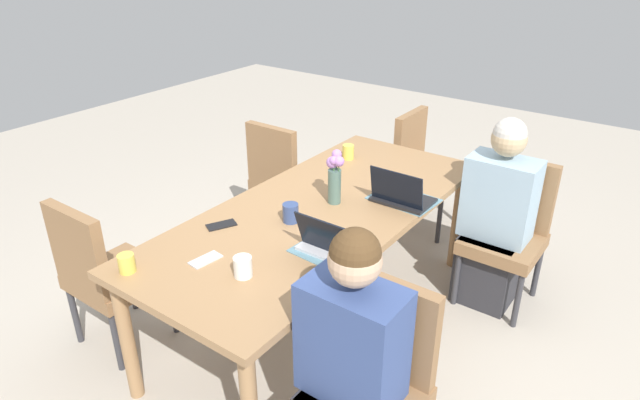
{
  "coord_description": "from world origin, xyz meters",
  "views": [
    {
      "loc": [
        2.18,
        1.58,
        2.13
      ],
      "look_at": [
        0.0,
        0.0,
        0.81
      ],
      "focal_mm": 30.98,
      "sensor_mm": 36.0,
      "label": 1
    }
  ],
  "objects_px": {
    "coffee_mug_centre_left": "(348,152)",
    "chair_far_left_mid": "(509,226)",
    "phone_black": "(221,225)",
    "person_far_left_mid": "(495,224)",
    "phone_silver": "(206,260)",
    "laptop_far_left_near": "(333,245)",
    "chair_far_left_near": "(373,376)",
    "coffee_mug_centre_right": "(291,213)",
    "chair_near_right_near": "(104,270)",
    "chair_near_right_mid": "(283,174)",
    "person_far_left_near": "(351,375)",
    "coffee_mug_near_right": "(243,267)",
    "chair_head_left_left_far": "(422,165)",
    "flower_vase": "(335,175)",
    "coffee_mug_near_left": "(127,263)",
    "dining_table": "(320,220)",
    "laptop_far_left_mid": "(401,196)"
  },
  "relations": [
    {
      "from": "flower_vase",
      "to": "laptop_far_left_near",
      "type": "xyz_separation_m",
      "value": [
        0.45,
        0.3,
        -0.12
      ]
    },
    {
      "from": "chair_head_left_left_far",
      "to": "coffee_mug_centre_right",
      "type": "height_order",
      "value": "chair_head_left_left_far"
    },
    {
      "from": "person_far_left_near",
      "to": "coffee_mug_near_right",
      "type": "distance_m",
      "value": 0.65
    },
    {
      "from": "chair_near_right_mid",
      "to": "chair_head_left_left_far",
      "type": "bearing_deg",
      "value": 135.06
    },
    {
      "from": "chair_far_left_mid",
      "to": "phone_silver",
      "type": "height_order",
      "value": "chair_far_left_mid"
    },
    {
      "from": "chair_far_left_mid",
      "to": "laptop_far_left_near",
      "type": "height_order",
      "value": "laptop_far_left_near"
    },
    {
      "from": "person_far_left_near",
      "to": "coffee_mug_centre_left",
      "type": "distance_m",
      "value": 1.77
    },
    {
      "from": "chair_near_right_near",
      "to": "phone_black",
      "type": "distance_m",
      "value": 0.7
    },
    {
      "from": "flower_vase",
      "to": "coffee_mug_near_right",
      "type": "distance_m",
      "value": 0.85
    },
    {
      "from": "chair_far_left_near",
      "to": "chair_near_right_mid",
      "type": "height_order",
      "value": "same"
    },
    {
      "from": "chair_near_right_near",
      "to": "coffee_mug_centre_right",
      "type": "height_order",
      "value": "chair_near_right_near"
    },
    {
      "from": "phone_silver",
      "to": "chair_near_right_mid",
      "type": "bearing_deg",
      "value": 34.0
    },
    {
      "from": "chair_near_right_near",
      "to": "phone_silver",
      "type": "relative_size",
      "value": 6.0
    },
    {
      "from": "flower_vase",
      "to": "coffee_mug_centre_right",
      "type": "bearing_deg",
      "value": -10.35
    },
    {
      "from": "chair_far_left_near",
      "to": "coffee_mug_centre_right",
      "type": "distance_m",
      "value": 0.97
    },
    {
      "from": "chair_far_left_near",
      "to": "coffee_mug_near_left",
      "type": "height_order",
      "value": "chair_far_left_near"
    },
    {
      "from": "chair_far_left_near",
      "to": "coffee_mug_centre_left",
      "type": "xyz_separation_m",
      "value": [
        -1.37,
        -1.03,
        0.3
      ]
    },
    {
      "from": "phone_black",
      "to": "flower_vase",
      "type": "bearing_deg",
      "value": -2.62
    },
    {
      "from": "chair_far_left_mid",
      "to": "laptop_far_left_mid",
      "type": "distance_m",
      "value": 0.79
    },
    {
      "from": "laptop_far_left_near",
      "to": "coffee_mug_near_left",
      "type": "bearing_deg",
      "value": -44.45
    },
    {
      "from": "chair_far_left_mid",
      "to": "person_far_left_near",
      "type": "bearing_deg",
      "value": -2.85
    },
    {
      "from": "chair_near_right_near",
      "to": "flower_vase",
      "type": "xyz_separation_m",
      "value": [
        -0.96,
        0.83,
        0.42
      ]
    },
    {
      "from": "person_far_left_mid",
      "to": "laptop_far_left_near",
      "type": "distance_m",
      "value": 1.25
    },
    {
      "from": "coffee_mug_near_left",
      "to": "dining_table",
      "type": "bearing_deg",
      "value": 161.71
    },
    {
      "from": "chair_near_right_near",
      "to": "chair_near_right_mid",
      "type": "bearing_deg",
      "value": -178.85
    },
    {
      "from": "chair_far_left_near",
      "to": "chair_near_right_near",
      "type": "height_order",
      "value": "same"
    },
    {
      "from": "person_far_left_near",
      "to": "coffee_mug_near_left",
      "type": "distance_m",
      "value": 1.1
    },
    {
      "from": "person_far_left_near",
      "to": "coffee_mug_centre_right",
      "type": "bearing_deg",
      "value": -126.39
    },
    {
      "from": "phone_silver",
      "to": "laptop_far_left_near",
      "type": "bearing_deg",
      "value": -40.51
    },
    {
      "from": "chair_far_left_near",
      "to": "person_far_left_mid",
      "type": "xyz_separation_m",
      "value": [
        -1.49,
        -0.04,
        0.03
      ]
    },
    {
      "from": "chair_far_left_mid",
      "to": "laptop_far_left_mid",
      "type": "height_order",
      "value": "laptop_far_left_mid"
    },
    {
      "from": "flower_vase",
      "to": "phone_black",
      "type": "distance_m",
      "value": 0.67
    },
    {
      "from": "chair_near_right_mid",
      "to": "phone_black",
      "type": "relative_size",
      "value": 6.0
    },
    {
      "from": "coffee_mug_centre_left",
      "to": "chair_far_left_mid",
      "type": "bearing_deg",
      "value": 100.35
    },
    {
      "from": "coffee_mug_centre_right",
      "to": "chair_head_left_left_far",
      "type": "bearing_deg",
      "value": -178.42
    },
    {
      "from": "chair_near_right_mid",
      "to": "laptop_far_left_mid",
      "type": "distance_m",
      "value": 1.26
    },
    {
      "from": "person_far_left_near",
      "to": "chair_near_right_near",
      "type": "height_order",
      "value": "person_far_left_near"
    },
    {
      "from": "chair_head_left_left_far",
      "to": "chair_near_right_near",
      "type": "height_order",
      "value": "same"
    },
    {
      "from": "flower_vase",
      "to": "person_far_left_near",
      "type": "bearing_deg",
      "value": 38.23
    },
    {
      "from": "person_far_left_mid",
      "to": "phone_silver",
      "type": "bearing_deg",
      "value": -28.44
    },
    {
      "from": "person_far_left_mid",
      "to": "coffee_mug_centre_left",
      "type": "relative_size",
      "value": 12.41
    },
    {
      "from": "person_far_left_near",
      "to": "laptop_far_left_mid",
      "type": "height_order",
      "value": "person_far_left_near"
    },
    {
      "from": "chair_far_left_near",
      "to": "phone_silver",
      "type": "distance_m",
      "value": 0.92
    },
    {
      "from": "dining_table",
      "to": "coffee_mug_near_left",
      "type": "distance_m",
      "value": 1.07
    },
    {
      "from": "chair_near_right_near",
      "to": "flower_vase",
      "type": "relative_size",
      "value": 2.93
    },
    {
      "from": "person_far_left_mid",
      "to": "chair_head_left_left_far",
      "type": "height_order",
      "value": "person_far_left_mid"
    },
    {
      "from": "person_far_left_near",
      "to": "laptop_far_left_near",
      "type": "distance_m",
      "value": 0.62
    },
    {
      "from": "chair_far_left_mid",
      "to": "chair_head_left_left_far",
      "type": "distance_m",
      "value": 1.03
    },
    {
      "from": "chair_head_left_left_far",
      "to": "laptop_far_left_near",
      "type": "xyz_separation_m",
      "value": [
        1.79,
        0.4,
        0.3
      ]
    },
    {
      "from": "coffee_mug_centre_left",
      "to": "phone_black",
      "type": "height_order",
      "value": "coffee_mug_centre_left"
    }
  ]
}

